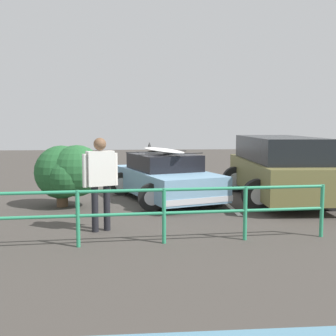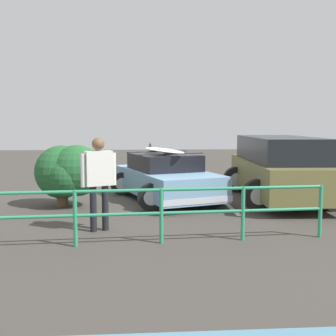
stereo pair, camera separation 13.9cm
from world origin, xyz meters
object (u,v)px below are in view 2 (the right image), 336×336
at_px(suv_car, 279,168).
at_px(person_bystander, 99,175).
at_px(sedan_car, 166,178).
at_px(bush_near_left, 67,172).

height_order(suv_car, person_bystander, person_bystander).
xyz_separation_m(sedan_car, bush_near_left, (2.54, 0.80, 0.28)).
bearing_deg(sedan_car, bush_near_left, 17.39).
distance_m(sedan_car, person_bystander, 3.67).
relative_size(sedan_car, suv_car, 0.87).
bearing_deg(suv_car, bush_near_left, 5.13).
bearing_deg(sedan_car, suv_car, 174.60).
xyz_separation_m(sedan_car, person_bystander, (1.52, 3.30, 0.48)).
height_order(sedan_car, bush_near_left, bush_near_left).
distance_m(sedan_car, bush_near_left, 2.68).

